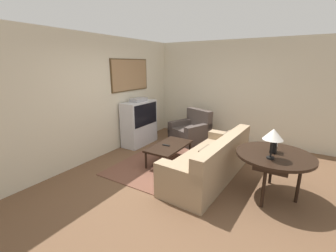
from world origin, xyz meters
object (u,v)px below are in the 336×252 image
table_lamp (273,135)px  coffee_table (169,147)px  couch (211,163)px  armchair (191,132)px  tv (139,123)px  mantel_clock (274,146)px  console_table (275,158)px

table_lamp → coffee_table: bearing=77.5°
couch → coffee_table: couch is taller
couch → armchair: (1.67, 1.22, -0.02)m
tv → mantel_clock: 3.42m
couch → armchair: 2.06m
table_lamp → mantel_clock: size_ratio=2.16×
tv → coffee_table: size_ratio=1.12×
couch → armchair: bearing=-140.9°
couch → console_table: couch is taller
armchair → console_table: armchair is taller
console_table → table_lamp: 0.49m
coffee_table → console_table: 2.10m
armchair → table_lamp: table_lamp is taller
armchair → console_table: size_ratio=0.97×
armchair → coffee_table: (-1.50, -0.21, 0.08)m
couch → console_table: 1.12m
couch → armchair: size_ratio=2.04×
couch → console_table: size_ratio=1.97×
armchair → coffee_table: bearing=-60.0°
table_lamp → mantel_clock: (0.31, -0.00, -0.26)m
armchair → coffee_table: size_ratio=1.01×
couch → coffee_table: size_ratio=2.07×
console_table → table_lamp: bearing=169.7°
coffee_table → tv: bearing=64.4°
table_lamp → tv: bearing=72.1°
couch → mantel_clock: bearing=94.6°
tv → coffee_table: tv is taller
coffee_table → mantel_clock: size_ratio=5.19×
tv → armchair: 1.43m
tv → console_table: tv is taller
coffee_table → console_table: console_table is taller
armchair → console_table: bearing=-15.0°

